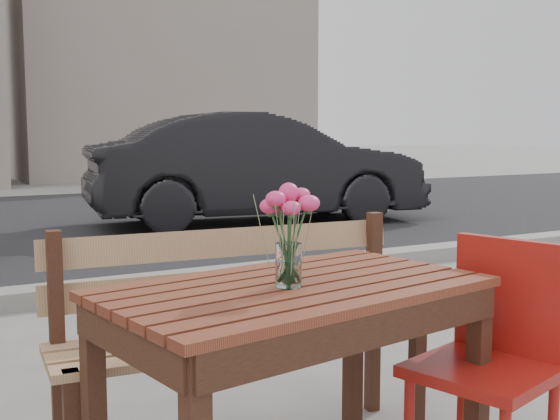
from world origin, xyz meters
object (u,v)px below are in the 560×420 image
(main_table, at_px, (295,321))
(parked_car, at_px, (257,169))
(red_chair, at_px, (495,347))
(main_vase, at_px, (289,223))

(main_table, height_order, parked_car, parked_car)
(red_chair, bearing_deg, main_table, -124.52)
(parked_car, bearing_deg, red_chair, 168.40)
(main_table, relative_size, red_chair, 1.52)
(main_table, relative_size, main_vase, 4.04)
(main_vase, bearing_deg, parked_car, 63.73)
(main_table, bearing_deg, red_chair, -27.53)
(red_chair, relative_size, parked_car, 0.19)
(main_table, distance_m, parked_car, 6.48)
(parked_car, bearing_deg, main_vase, 162.58)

